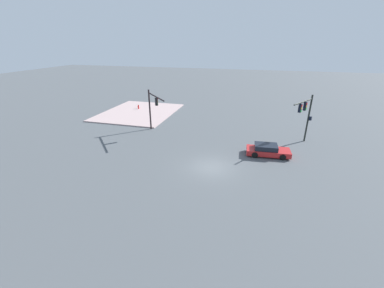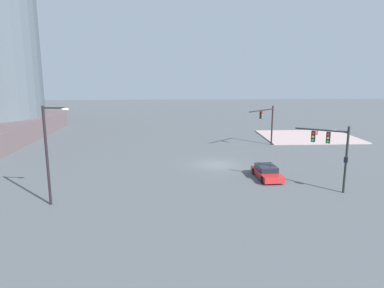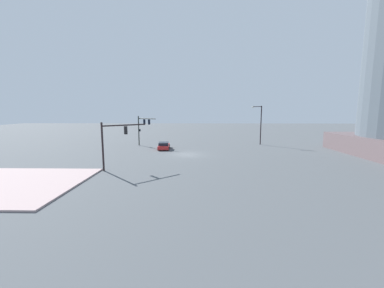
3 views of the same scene
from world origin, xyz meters
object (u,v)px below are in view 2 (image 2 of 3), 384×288
object	(u,v)px
streetlamp_curved_arm	(49,149)
fire_hydrant_on_curb	(317,133)
traffic_signal_opposite_side	(267,119)
traffic_signal_near_corner	(333,147)
sedan_car_approaching	(267,172)

from	to	relation	value
streetlamp_curved_arm	fire_hydrant_on_curb	bearing A→B (deg)	48.49
traffic_signal_opposite_side	traffic_signal_near_corner	bearing A→B (deg)	49.68
sedan_car_approaching	fire_hydrant_on_curb	xyz separation A→B (m)	(21.89, -13.73, -0.09)
fire_hydrant_on_curb	traffic_signal_near_corner	bearing A→B (deg)	160.18
fire_hydrant_on_curb	traffic_signal_opposite_side	bearing A→B (deg)	126.07
sedan_car_approaching	traffic_signal_near_corner	bearing A→B (deg)	45.15
traffic_signal_opposite_side	fire_hydrant_on_curb	size ratio (longest dim) A/B	7.63
sedan_car_approaching	traffic_signal_opposite_side	bearing A→B (deg)	161.76
sedan_car_approaching	streetlamp_curved_arm	bearing A→B (deg)	-75.79
traffic_signal_opposite_side	sedan_car_approaching	bearing A→B (deg)	33.08
traffic_signal_opposite_side	fire_hydrant_on_curb	xyz separation A→B (m)	(7.32, -10.05, -3.21)
streetlamp_curved_arm	fire_hydrant_on_curb	world-z (taller)	streetlamp_curved_arm
traffic_signal_near_corner	fire_hydrant_on_curb	bearing A→B (deg)	-77.87
traffic_signal_opposite_side	sedan_car_approaching	xyz separation A→B (m)	(-14.57, 3.69, -3.12)
traffic_signal_opposite_side	sedan_car_approaching	distance (m)	15.35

